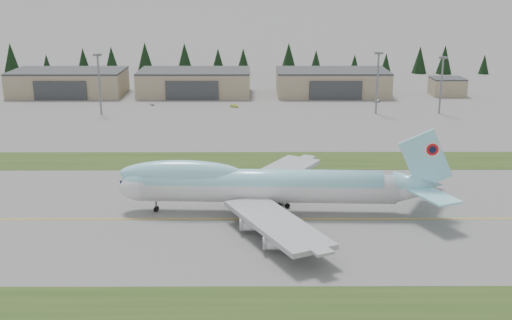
{
  "coord_description": "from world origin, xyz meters",
  "views": [
    {
      "loc": [
        10.78,
        -128.17,
        50.06
      ],
      "look_at": [
        11.3,
        17.99,
        8.0
      ],
      "focal_mm": 45.0,
      "sensor_mm": 36.0,
      "label": 1
    }
  ],
  "objects_px": {
    "hangar_right": "(332,82)",
    "boeing_747_freighter": "(265,185)",
    "service_vehicle_a": "(152,105)",
    "service_vehicle_c": "(377,102)",
    "service_vehicle_b": "(234,107)",
    "hangar_left": "(69,82)",
    "hangar_center": "(195,82)"
  },
  "relations": [
    {
      "from": "hangar_right",
      "to": "service_vehicle_a",
      "type": "xyz_separation_m",
      "value": [
        -75.14,
        -24.14,
        -5.39
      ]
    },
    {
      "from": "boeing_747_freighter",
      "to": "hangar_right",
      "type": "height_order",
      "value": "boeing_747_freighter"
    },
    {
      "from": "service_vehicle_b",
      "to": "boeing_747_freighter",
      "type": "bearing_deg",
      "value": -141.32
    },
    {
      "from": "hangar_left",
      "to": "service_vehicle_a",
      "type": "xyz_separation_m",
      "value": [
        39.86,
        -24.14,
        -5.39
      ]
    },
    {
      "from": "service_vehicle_c",
      "to": "service_vehicle_b",
      "type": "bearing_deg",
      "value": -140.55
    },
    {
      "from": "hangar_center",
      "to": "hangar_right",
      "type": "height_order",
      "value": "same"
    },
    {
      "from": "hangar_left",
      "to": "hangar_right",
      "type": "bearing_deg",
      "value": 0.0
    },
    {
      "from": "boeing_747_freighter",
      "to": "service_vehicle_c",
      "type": "distance_m",
      "value": 137.39
    },
    {
      "from": "hangar_center",
      "to": "service_vehicle_c",
      "type": "distance_m",
      "value": 79.06
    },
    {
      "from": "service_vehicle_a",
      "to": "service_vehicle_b",
      "type": "bearing_deg",
      "value": -28.65
    },
    {
      "from": "hangar_left",
      "to": "service_vehicle_c",
      "type": "relative_size",
      "value": 11.95
    },
    {
      "from": "service_vehicle_a",
      "to": "service_vehicle_b",
      "type": "xyz_separation_m",
      "value": [
        33.19,
        -4.19,
        0.0
      ]
    },
    {
      "from": "boeing_747_freighter",
      "to": "hangar_right",
      "type": "relative_size",
      "value": 1.51
    },
    {
      "from": "service_vehicle_a",
      "to": "hangar_right",
      "type": "bearing_deg",
      "value": -3.63
    },
    {
      "from": "boeing_747_freighter",
      "to": "hangar_right",
      "type": "xyz_separation_m",
      "value": [
        31.89,
        145.89,
        -0.95
      ]
    },
    {
      "from": "hangar_right",
      "to": "hangar_center",
      "type": "bearing_deg",
      "value": 180.0
    },
    {
      "from": "boeing_747_freighter",
      "to": "service_vehicle_c",
      "type": "relative_size",
      "value": 18.1
    },
    {
      "from": "hangar_left",
      "to": "service_vehicle_c",
      "type": "height_order",
      "value": "hangar_left"
    },
    {
      "from": "service_vehicle_b",
      "to": "service_vehicle_c",
      "type": "bearing_deg",
      "value": -45.87
    },
    {
      "from": "hangar_right",
      "to": "service_vehicle_b",
      "type": "distance_m",
      "value": 50.91
    },
    {
      "from": "hangar_center",
      "to": "service_vehicle_c",
      "type": "bearing_deg",
      "value": -12.89
    },
    {
      "from": "hangar_left",
      "to": "hangar_center",
      "type": "distance_m",
      "value": 55.0
    },
    {
      "from": "hangar_right",
      "to": "service_vehicle_c",
      "type": "bearing_deg",
      "value": -46.19
    },
    {
      "from": "hangar_left",
      "to": "service_vehicle_a",
      "type": "distance_m",
      "value": 46.91
    },
    {
      "from": "boeing_747_freighter",
      "to": "service_vehicle_a",
      "type": "relative_size",
      "value": 23.7
    },
    {
      "from": "hangar_right",
      "to": "hangar_left",
      "type": "bearing_deg",
      "value": 180.0
    },
    {
      "from": "hangar_right",
      "to": "boeing_747_freighter",
      "type": "bearing_deg",
      "value": -102.33
    },
    {
      "from": "boeing_747_freighter",
      "to": "service_vehicle_a",
      "type": "xyz_separation_m",
      "value": [
        -43.25,
        121.74,
        -6.34
      ]
    },
    {
      "from": "service_vehicle_b",
      "to": "hangar_left",
      "type": "bearing_deg",
      "value": 102.58
    },
    {
      "from": "hangar_center",
      "to": "service_vehicle_c",
      "type": "height_order",
      "value": "hangar_center"
    },
    {
      "from": "service_vehicle_a",
      "to": "service_vehicle_c",
      "type": "relative_size",
      "value": 0.76
    },
    {
      "from": "service_vehicle_a",
      "to": "service_vehicle_c",
      "type": "height_order",
      "value": "service_vehicle_c"
    }
  ]
}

